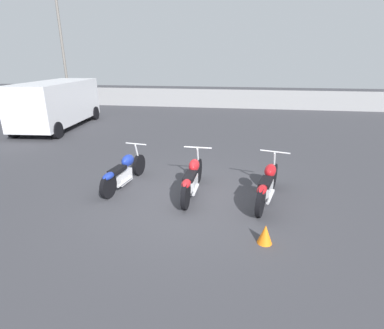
{
  "coord_description": "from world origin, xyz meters",
  "views": [
    {
      "loc": [
        1.1,
        -6.33,
        3.18
      ],
      "look_at": [
        0.0,
        0.69,
        0.65
      ],
      "focal_mm": 28.0,
      "sensor_mm": 36.0,
      "label": 1
    }
  ],
  "objects_px": {
    "parked_van": "(57,102)",
    "light_pole_left": "(61,39)",
    "motorcycle_slot_0": "(124,171)",
    "traffic_cone_near": "(265,234)",
    "motorcycle_slot_1": "(192,178)",
    "motorcycle_slot_2": "(268,184)"
  },
  "relations": [
    {
      "from": "parked_van",
      "to": "light_pole_left",
      "type": "bearing_deg",
      "value": 111.09
    },
    {
      "from": "motorcycle_slot_0",
      "to": "traffic_cone_near",
      "type": "relative_size",
      "value": 5.99
    },
    {
      "from": "motorcycle_slot_1",
      "to": "motorcycle_slot_2",
      "type": "bearing_deg",
      "value": -1.09
    },
    {
      "from": "motorcycle_slot_1",
      "to": "parked_van",
      "type": "relative_size",
      "value": 0.41
    },
    {
      "from": "motorcycle_slot_0",
      "to": "motorcycle_slot_2",
      "type": "height_order",
      "value": "motorcycle_slot_2"
    },
    {
      "from": "motorcycle_slot_2",
      "to": "light_pole_left",
      "type": "bearing_deg",
      "value": 149.29
    },
    {
      "from": "motorcycle_slot_2",
      "to": "parked_van",
      "type": "xyz_separation_m",
      "value": [
        -9.3,
        6.64,
        0.76
      ]
    },
    {
      "from": "motorcycle_slot_2",
      "to": "traffic_cone_near",
      "type": "distance_m",
      "value": 1.75
    },
    {
      "from": "parked_van",
      "to": "motorcycle_slot_1",
      "type": "bearing_deg",
      "value": -45.5
    },
    {
      "from": "motorcycle_slot_0",
      "to": "traffic_cone_near",
      "type": "bearing_deg",
      "value": -22.2
    },
    {
      "from": "motorcycle_slot_2",
      "to": "parked_van",
      "type": "distance_m",
      "value": 11.45
    },
    {
      "from": "parked_van",
      "to": "traffic_cone_near",
      "type": "relative_size",
      "value": 15.12
    },
    {
      "from": "light_pole_left",
      "to": "motorcycle_slot_0",
      "type": "relative_size",
      "value": 3.34
    },
    {
      "from": "motorcycle_slot_2",
      "to": "traffic_cone_near",
      "type": "height_order",
      "value": "motorcycle_slot_2"
    },
    {
      "from": "motorcycle_slot_1",
      "to": "traffic_cone_near",
      "type": "height_order",
      "value": "motorcycle_slot_1"
    },
    {
      "from": "motorcycle_slot_0",
      "to": "motorcycle_slot_1",
      "type": "bearing_deg",
      "value": 1.13
    },
    {
      "from": "traffic_cone_near",
      "to": "motorcycle_slot_0",
      "type": "bearing_deg",
      "value": 149.06
    },
    {
      "from": "motorcycle_slot_1",
      "to": "light_pole_left",
      "type": "bearing_deg",
      "value": 132.37
    },
    {
      "from": "light_pole_left",
      "to": "motorcycle_slot_0",
      "type": "height_order",
      "value": "light_pole_left"
    },
    {
      "from": "motorcycle_slot_2",
      "to": "parked_van",
      "type": "relative_size",
      "value": 0.4
    },
    {
      "from": "motorcycle_slot_2",
      "to": "traffic_cone_near",
      "type": "bearing_deg",
      "value": -80.4
    },
    {
      "from": "light_pole_left",
      "to": "parked_van",
      "type": "xyz_separation_m",
      "value": [
        2.66,
        -5.55,
        -3.1
      ]
    }
  ]
}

